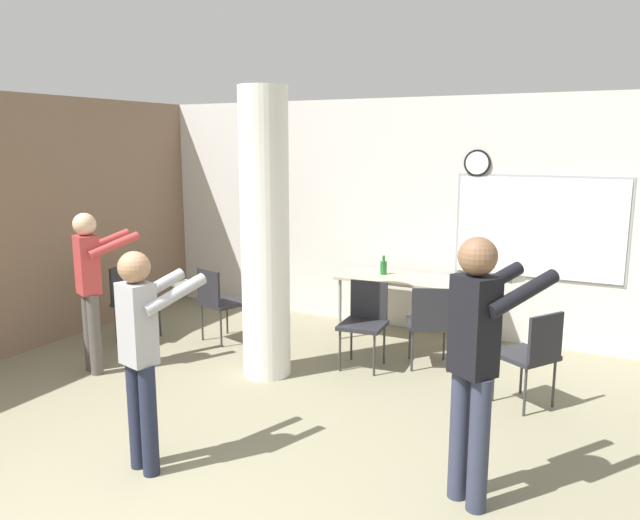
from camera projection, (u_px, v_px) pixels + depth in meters
The scene contains 13 objects.
wall_left_accent at pixel (33, 223), 6.91m from camera, with size 0.12×7.00×2.80m.
wall_back at pixel (412, 216), 7.57m from camera, with size 8.00×0.15×2.80m.
support_pillar at pixel (265, 235), 5.99m from camera, with size 0.47×0.47×2.80m.
folding_table at pixel (412, 283), 7.12m from camera, with size 1.68×0.69×0.75m.
bottle_on_table at pixel (384, 267), 7.30m from camera, with size 0.08×0.08×0.22m.
chair_by_left_wall at pixel (132, 297), 7.25m from camera, with size 0.52×0.52×0.87m.
chair_mid_room at pixel (532, 351), 5.37m from camera, with size 0.61×0.61×0.87m.
chair_table_front at pixel (365, 318), 6.39m from camera, with size 0.48×0.48×0.87m.
chair_table_right at pixel (430, 320), 6.31m from camera, with size 0.58×0.58×0.87m.
chair_near_pillar at pixel (218, 299), 7.16m from camera, with size 0.55×0.55×0.87m.
person_watching_back at pixel (91, 280), 6.14m from camera, with size 0.53×0.65×1.61m.
person_playing_front at pixel (142, 344), 4.26m from camera, with size 0.46×0.65×1.58m.
person_playing_side at pixel (477, 351), 3.84m from camera, with size 0.61×0.71×1.74m.
Camera 1 is at (2.46, -2.16, 2.29)m, focal length 35.00 mm.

